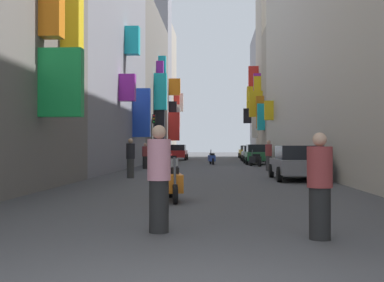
% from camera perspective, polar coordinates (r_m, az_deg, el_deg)
% --- Properties ---
extents(ground_plane, '(140.00, 140.00, 0.00)m').
position_cam_1_polar(ground_plane, '(34.01, 2.23, -2.97)').
color(ground_plane, '#424244').
extents(building_left_mid_b, '(7.11, 16.74, 14.07)m').
position_cam_1_polar(building_left_mid_b, '(45.31, -7.83, 6.54)').
color(building_left_mid_b, slate).
rests_on(building_left_mid_b, ground).
extents(building_left_mid_c, '(7.31, 4.35, 19.37)m').
position_cam_1_polar(building_left_mid_c, '(55.96, -5.75, 7.85)').
color(building_left_mid_c, gray).
rests_on(building_left_mid_c, ground).
extents(building_left_far, '(7.09, 7.08, 16.44)m').
position_cam_1_polar(building_left_far, '(61.40, -4.97, 5.77)').
color(building_left_far, '#9E9384').
rests_on(building_left_far, ground).
extents(building_right_mid_a, '(7.32, 4.52, 12.49)m').
position_cam_1_polar(building_right_mid_a, '(46.35, 12.34, 5.39)').
color(building_right_mid_a, '#9E9384').
rests_on(building_right_mid_a, ground).
extents(building_right_mid_b, '(7.31, 7.11, 21.12)m').
position_cam_1_polar(building_right_mid_b, '(52.64, 11.31, 9.41)').
color(building_right_mid_b, '#B2A899').
rests_on(building_right_mid_b, ground).
extents(building_right_mid_c, '(7.19, 9.13, 15.11)m').
position_cam_1_polar(building_right_mid_c, '(60.21, 10.20, 5.27)').
color(building_right_mid_c, gray).
rests_on(building_right_mid_c, ground).
extents(parked_car_grey, '(2.00, 4.12, 1.42)m').
position_cam_1_polar(parked_car_grey, '(20.01, 12.63, -2.48)').
color(parked_car_grey, slate).
rests_on(parked_car_grey, ground).
extents(parked_car_red, '(1.99, 4.05, 1.53)m').
position_cam_1_polar(parked_car_red, '(46.98, -1.80, -1.35)').
color(parked_car_red, '#B21E1E').
rests_on(parked_car_red, ground).
extents(parked_car_yellow, '(1.89, 4.41, 1.45)m').
position_cam_1_polar(parked_car_yellow, '(54.13, 6.68, -1.27)').
color(parked_car_yellow, gold).
rests_on(parked_car_yellow, ground).
extents(parked_car_silver, '(1.96, 4.01, 1.37)m').
position_cam_1_polar(parked_car_silver, '(43.49, 7.29, -1.49)').
color(parked_car_silver, '#B7B7BC').
rests_on(parked_car_silver, ground).
extents(parked_car_green, '(1.93, 3.94, 1.51)m').
position_cam_1_polar(parked_car_green, '(36.52, 7.89, -1.57)').
color(parked_car_green, '#236638').
rests_on(parked_car_green, ground).
extents(scooter_red, '(0.46, 1.85, 1.13)m').
position_cam_1_polar(scooter_red, '(42.60, -2.79, -1.87)').
color(scooter_red, red).
rests_on(scooter_red, ground).
extents(scooter_black, '(0.79, 1.79, 1.13)m').
position_cam_1_polar(scooter_black, '(32.80, 7.66, -2.24)').
color(scooter_black, black).
rests_on(scooter_black, ground).
extents(scooter_white, '(0.80, 1.72, 1.13)m').
position_cam_1_polar(scooter_white, '(26.69, -2.63, -2.63)').
color(scooter_white, silver).
rests_on(scooter_white, ground).
extents(scooter_blue, '(0.60, 1.85, 1.13)m').
position_cam_1_polar(scooter_blue, '(36.07, 2.40, -2.10)').
color(scooter_blue, '#2D4CAD').
rests_on(scooter_blue, ground).
extents(scooter_orange, '(0.64, 1.95, 1.13)m').
position_cam_1_polar(scooter_orange, '(12.14, -2.36, -5.06)').
color(scooter_orange, orange).
rests_on(scooter_orange, ground).
extents(pedestrian_crossing, '(0.53, 0.53, 1.59)m').
position_cam_1_polar(pedestrian_crossing, '(29.11, -5.68, -1.81)').
color(pedestrian_crossing, black).
rests_on(pedestrian_crossing, ground).
extents(pedestrian_near_left, '(0.50, 0.50, 1.73)m').
position_cam_1_polar(pedestrian_near_left, '(27.22, 9.26, -1.74)').
color(pedestrian_near_left, '#373737').
rests_on(pedestrian_near_left, ground).
extents(pedestrian_near_right, '(0.43, 0.43, 1.61)m').
position_cam_1_polar(pedestrian_near_right, '(7.37, 15.20, -5.31)').
color(pedestrian_near_right, black).
rests_on(pedestrian_near_right, ground).
extents(pedestrian_mid_street, '(0.54, 0.54, 1.74)m').
position_cam_1_polar(pedestrian_mid_street, '(20.75, -7.45, -2.08)').
color(pedestrian_mid_street, '#353535').
rests_on(pedestrian_mid_street, ground).
extents(pedestrian_far_away, '(0.54, 0.54, 1.75)m').
position_cam_1_polar(pedestrian_far_away, '(7.69, -4.02, -4.57)').
color(pedestrian_far_away, black).
rests_on(pedestrian_far_away, ground).
extents(traffic_light_near_corner, '(0.26, 0.34, 3.99)m').
position_cam_1_polar(traffic_light_near_corner, '(38.35, -4.61, 1.38)').
color(traffic_light_near_corner, '#2D2D2D').
rests_on(traffic_light_near_corner, ground).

